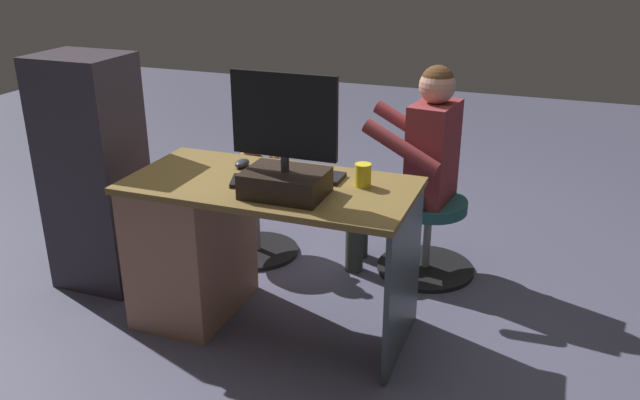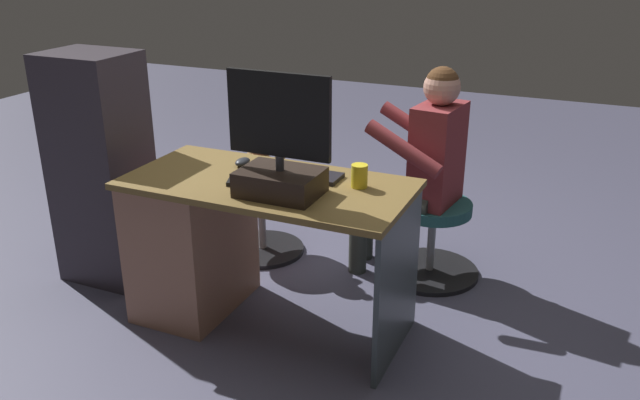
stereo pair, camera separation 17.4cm
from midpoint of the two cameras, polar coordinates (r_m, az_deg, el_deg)
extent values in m
plane|color=#515069|center=(3.57, -2.77, -7.40)|extent=(10.00, 10.00, 0.00)
cube|color=brown|center=(2.95, -6.02, 1.23)|extent=(1.29, 0.63, 0.03)
cube|color=#9F6F55|center=(3.29, -12.50, -3.81)|extent=(0.41, 0.58, 0.70)
cube|color=#404B4F|center=(2.90, 5.47, -7.05)|extent=(0.02, 0.57, 0.70)
cube|color=black|center=(2.78, -4.81, 1.46)|extent=(0.34, 0.25, 0.11)
cylinder|color=#333338|center=(2.75, -4.87, 3.12)|extent=(0.04, 0.04, 0.06)
cube|color=black|center=(2.69, -5.01, 7.27)|extent=(0.46, 0.02, 0.35)
cube|color=black|center=(2.70, -4.88, 7.34)|extent=(0.42, 0.00, 0.31)
cube|color=black|center=(3.01, -3.56, 2.27)|extent=(0.42, 0.14, 0.02)
ellipsoid|color=#272A31|center=(3.15, -8.32, 3.13)|extent=(0.06, 0.10, 0.04)
cylinder|color=yellow|center=(2.87, 1.99, 2.14)|extent=(0.07, 0.07, 0.10)
cube|color=black|center=(2.96, -8.89, 1.64)|extent=(0.09, 0.16, 0.02)
cube|color=beige|center=(2.87, -4.56, 1.25)|extent=(0.22, 0.30, 0.02)
cylinder|color=black|center=(3.94, -6.71, -4.38)|extent=(0.49, 0.49, 0.03)
cylinder|color=gray|center=(3.86, -6.83, -1.94)|extent=(0.04, 0.04, 0.34)
cylinder|color=maroon|center=(3.78, -6.97, 0.83)|extent=(0.42, 0.42, 0.06)
ellipsoid|color=olive|center=(3.74, -7.05, 2.61)|extent=(0.18, 0.15, 0.19)
sphere|color=olive|center=(3.69, -7.16, 4.86)|extent=(0.15, 0.15, 0.15)
sphere|color=beige|center=(3.75, -6.72, 4.96)|extent=(0.06, 0.06, 0.06)
sphere|color=olive|center=(3.65, -6.48, 5.61)|extent=(0.06, 0.06, 0.06)
sphere|color=olive|center=(3.70, -7.92, 5.75)|extent=(0.06, 0.06, 0.06)
cylinder|color=olive|center=(3.72, -5.61, 3.16)|extent=(0.05, 0.14, 0.10)
cylinder|color=olive|center=(3.80, -8.06, 3.45)|extent=(0.05, 0.14, 0.10)
cylinder|color=olive|center=(3.83, -5.69, 2.10)|extent=(0.06, 0.11, 0.06)
cylinder|color=olive|center=(3.87, -6.95, 2.26)|extent=(0.06, 0.11, 0.06)
cylinder|color=black|center=(3.75, 7.74, -5.84)|extent=(0.54, 0.54, 0.03)
cylinder|color=gray|center=(3.67, 7.88, -3.32)|extent=(0.04, 0.04, 0.34)
cylinder|color=#275C5F|center=(3.59, 8.05, -0.42)|extent=(0.41, 0.41, 0.06)
cube|color=maroon|center=(3.49, 8.30, 4.05)|extent=(0.24, 0.34, 0.53)
sphere|color=tan|center=(3.40, 8.63, 9.72)|extent=(0.19, 0.19, 0.19)
sphere|color=#51331C|center=(3.39, 8.65, 10.02)|extent=(0.17, 0.17, 0.17)
cylinder|color=maroon|center=(3.29, 5.50, 4.53)|extent=(0.42, 0.13, 0.25)
cylinder|color=maroon|center=(3.67, 6.32, 6.34)|extent=(0.42, 0.13, 0.25)
cylinder|color=#373C36|center=(3.51, 4.79, 0.06)|extent=(0.40, 0.16, 0.11)
cylinder|color=#373C36|center=(3.63, 1.63, -3.10)|extent=(0.10, 0.10, 0.43)
cylinder|color=#373C36|center=(3.67, 5.19, 1.06)|extent=(0.40, 0.16, 0.11)
cylinder|color=#373C36|center=(3.79, 2.14, -1.99)|extent=(0.10, 0.10, 0.43)
cube|color=#332D35|center=(3.61, -20.24, 2.11)|extent=(0.44, 0.36, 1.22)
camera|label=1|loc=(0.09, -91.56, -0.63)|focal=37.07mm
camera|label=2|loc=(0.09, 88.44, 0.63)|focal=37.07mm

